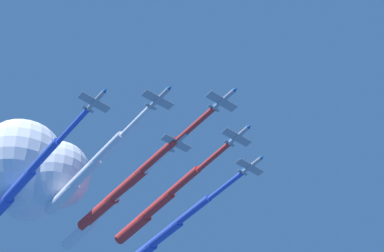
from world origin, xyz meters
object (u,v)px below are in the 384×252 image
jet_port_inner (156,207)px  jet_starboard_inner (83,175)px  jet_port_outer (17,188)px  jet_port_mid (100,213)px  jet_lead (125,187)px  jet_starboard_mid (163,236)px

jet_port_inner → jet_starboard_inner: jet_starboard_inner is taller
jet_starboard_inner → jet_port_outer: size_ratio=0.88×
jet_starboard_inner → jet_port_mid: 17.30m
jet_lead → jet_starboard_mid: bearing=-98.9°
jet_lead → jet_port_mid: jet_lead is taller
jet_lead → jet_starboard_mid: 32.10m
jet_starboard_inner → jet_starboard_mid: bearing=-113.1°
jet_starboard_inner → jet_port_mid: size_ratio=0.96×
jet_lead → jet_port_inner: size_ratio=1.10×
jet_lead → jet_starboard_inner: bearing=27.6°
jet_starboard_mid → jet_port_outer: bearing=43.4°
jet_port_inner → jet_port_mid: size_ratio=0.99×
jet_lead → jet_port_outer: bearing=5.1°
jet_port_inner → jet_port_outer: 40.97m
jet_port_inner → jet_port_outer: bearing=22.2°
jet_lead → jet_port_outer: jet_port_outer is taller
jet_starboard_inner → jet_port_mid: bearing=-92.7°
jet_starboard_mid → jet_port_inner: bearing=94.7°
jet_lead → jet_port_mid: size_ratio=1.08×
jet_starboard_mid → jet_port_outer: size_ratio=0.98×
jet_port_inner → jet_lead: bearing=62.8°
jet_lead → jet_starboard_inner: size_ratio=1.12×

